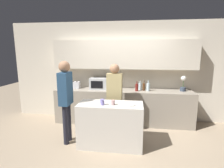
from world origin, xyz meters
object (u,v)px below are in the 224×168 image
at_px(person_left, 66,95).
at_px(microwave, 100,83).
at_px(bottle_0, 137,87).
at_px(bottle_3, 148,87).
at_px(potted_plant, 183,83).
at_px(bottle_1, 140,86).
at_px(toaster, 75,85).
at_px(person_center, 114,93).
at_px(bottle_2, 144,87).
at_px(cup_1, 113,102).
at_px(cup_0, 102,102).
at_px(plate_on_island, 128,104).

bearing_deg(person_left, microwave, 160.88).
relative_size(bottle_0, bottle_3, 0.91).
bearing_deg(potted_plant, bottle_3, -173.37).
bearing_deg(bottle_1, bottle_0, -117.21).
relative_size(toaster, bottle_3, 0.95).
bearing_deg(person_left, bottle_1, 130.90).
xyz_separation_m(potted_plant, bottle_1, (-1.09, 0.02, -0.11)).
bearing_deg(person_center, potted_plant, -154.31).
height_order(bottle_2, bottle_3, bottle_3).
bearing_deg(toaster, potted_plant, -0.00).
relative_size(microwave, potted_plant, 1.32).
distance_m(bottle_0, cup_1, 1.30).
bearing_deg(person_center, cup_1, 96.06).
bearing_deg(cup_0, person_center, 76.06).
relative_size(toaster, bottle_0, 1.04).
bearing_deg(microwave, cup_0, -77.08).
bearing_deg(potted_plant, toaster, 180.00).
distance_m(bottle_3, cup_0, 1.60).
relative_size(toaster, plate_on_island, 1.00).
bearing_deg(bottle_1, cup_0, -118.21).
relative_size(potted_plant, bottle_3, 1.44).
distance_m(bottle_0, plate_on_island, 1.19).
xyz_separation_m(cup_1, person_center, (-0.04, 0.62, 0.04)).
relative_size(bottle_0, cup_0, 2.20).
xyz_separation_m(microwave, potted_plant, (2.16, 0.00, 0.05)).
bearing_deg(microwave, person_left, -109.86).
height_order(bottle_0, plate_on_island, bottle_0).
height_order(plate_on_island, cup_0, cup_0).
height_order(cup_1, person_left, person_left).
height_order(bottle_1, bottle_3, bottle_3).
distance_m(plate_on_island, cup_0, 0.51).
distance_m(bottle_0, bottle_2, 0.20).
bearing_deg(bottle_1, toaster, -179.33).
height_order(potted_plant, bottle_2, potted_plant).
relative_size(toaster, cup_1, 2.67).
relative_size(person_left, person_center, 1.05).
bearing_deg(person_center, cup_0, 78.05).
relative_size(microwave, cup_0, 4.58).
xyz_separation_m(bottle_0, cup_1, (-0.47, -1.21, -0.06)).
bearing_deg(toaster, person_center, -31.95).
xyz_separation_m(toaster, person_left, (0.25, -1.27, 0.04)).
xyz_separation_m(toaster, cup_0, (1.02, -1.39, -0.05)).
bearing_deg(person_left, potted_plant, 116.64).
distance_m(toaster, bottle_3, 1.98).
height_order(bottle_0, bottle_3, bottle_3).
bearing_deg(plate_on_island, bottle_1, 79.16).
relative_size(toaster, bottle_2, 0.98).
bearing_deg(cup_1, potted_plant, 39.62).
bearing_deg(cup_0, toaster, 126.39).
bearing_deg(bottle_3, cup_0, -126.69).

